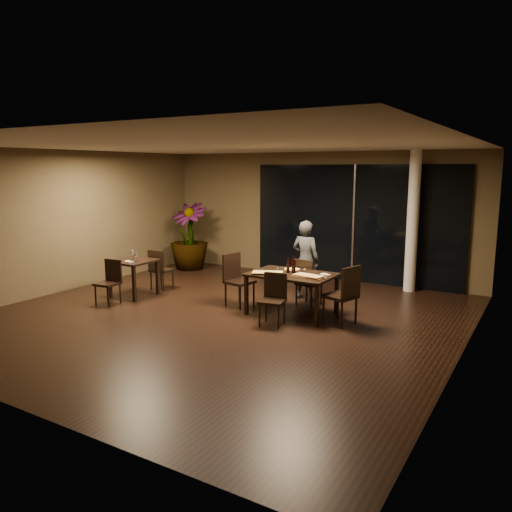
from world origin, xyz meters
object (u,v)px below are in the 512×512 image
object	(u,v)px
chair_main_left	(236,277)
bottle_a	(288,265)
chair_main_right	(345,292)
chair_side_far	(159,268)
chair_side_near	(110,279)
diner	(306,260)
bottle_b	(293,266)
chair_main_far	(307,280)
bottle_c	(294,264)
main_table	(292,278)
chair_main_near	(274,296)
potted_plant	(189,236)
side_table	(133,266)

from	to	relation	value
chair_main_left	bottle_a	world-z (taller)	bottle_a
chair_main_right	chair_side_far	distance (m)	4.35
chair_side_near	chair_side_far	bearing A→B (deg)	81.87
chair_side_far	diner	world-z (taller)	diner
diner	bottle_b	bearing A→B (deg)	106.77
chair_side_near	chair_main_far	bearing A→B (deg)	23.69
chair_side_far	chair_side_near	xyz separation A→B (m)	(-0.08, -1.33, -0.01)
bottle_c	diner	bearing A→B (deg)	103.08
chair_main_far	chair_side_near	bearing A→B (deg)	37.36
bottle_b	bottle_c	size ratio (longest dim) A/B	0.83
bottle_b	main_table	bearing A→B (deg)	-117.79
diner	bottle_a	distance (m)	1.06
chair_main_near	chair_main_right	size ratio (longest dim) A/B	0.85
main_table	bottle_c	world-z (taller)	bottle_c
main_table	bottle_c	xyz separation A→B (m)	(-0.00, 0.08, 0.23)
chair_main_left	diner	size ratio (longest dim) A/B	0.63
chair_main_near	bottle_b	world-z (taller)	bottle_b
chair_side_near	chair_main_left	bearing A→B (deg)	22.92
chair_side_far	bottle_a	xyz separation A→B (m)	(3.19, -0.13, 0.39)
bottle_c	chair_side_far	bearing A→B (deg)	178.75
chair_main_left	chair_side_near	distance (m)	2.47
chair_main_near	chair_side_far	distance (m)	3.39
diner	bottle_a	world-z (taller)	diner
diner	bottle_b	world-z (taller)	diner
main_table	potted_plant	world-z (taller)	potted_plant
diner	bottle_b	distance (m)	1.07
chair_main_near	diner	xyz separation A→B (m)	(-0.24, 1.75, 0.32)
side_table	bottle_a	xyz separation A→B (m)	(3.31, 0.52, 0.26)
bottle_a	bottle_b	size ratio (longest dim) A/B	1.06
chair_main_far	diner	xyz separation A→B (m)	(-0.23, 0.43, 0.29)
chair_main_right	diner	world-z (taller)	diner
side_table	diner	world-z (taller)	diner
chair_side_far	bottle_c	world-z (taller)	bottle_c
chair_main_right	chair_side_near	xyz separation A→B (m)	(-4.42, -1.05, -0.09)
main_table	diner	bearing A→B (deg)	102.27
side_table	bottle_c	xyz separation A→B (m)	(3.40, 0.58, 0.28)
bottle_a	potted_plant	bearing A→B (deg)	150.79
chair_main_near	chair_main_right	world-z (taller)	chair_main_right
side_table	chair_side_near	xyz separation A→B (m)	(0.04, -0.68, -0.14)
main_table	bottle_a	size ratio (longest dim) A/B	5.44
side_table	bottle_b	bearing A→B (deg)	8.75
chair_main_far	chair_main_right	distance (m)	1.31
bottle_b	chair_main_near	bearing A→B (deg)	-90.46
side_table	chair_main_near	xyz separation A→B (m)	(3.41, -0.19, -0.14)
main_table	potted_plant	xyz separation A→B (m)	(-4.16, 2.30, 0.19)
side_table	chair_main_right	bearing A→B (deg)	4.72
chair_main_near	chair_main_left	distance (m)	1.35
chair_main_near	bottle_c	bearing A→B (deg)	79.78
main_table	chair_main_left	world-z (taller)	chair_main_left
chair_side_far	bottle_b	distance (m)	3.32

